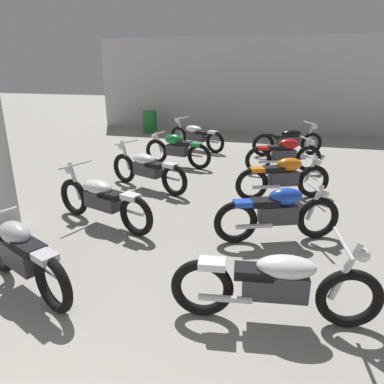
% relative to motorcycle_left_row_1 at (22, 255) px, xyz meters
% --- Properties ---
extents(back_wall, '(12.85, 0.24, 3.60)m').
position_rel_motorcycle_left_row_1_xyz_m(back_wall, '(1.41, 11.69, 1.34)').
color(back_wall, '#BCBAB7').
rests_on(back_wall, ground).
extents(motorcycle_left_row_1, '(1.84, 0.92, 0.88)m').
position_rel_motorcycle_left_row_1_xyz_m(motorcycle_left_row_1, '(0.00, 0.00, 0.00)').
color(motorcycle_left_row_1, black).
rests_on(motorcycle_left_row_1, ground).
extents(motorcycle_left_row_2, '(2.09, 0.93, 0.97)m').
position_rel_motorcycle_left_row_1_xyz_m(motorcycle_left_row_2, '(-0.02, 1.96, -0.01)').
color(motorcycle_left_row_2, black).
rests_on(motorcycle_left_row_2, ground).
extents(motorcycle_left_row_3, '(2.05, 1.01, 0.97)m').
position_rel_motorcycle_left_row_1_xyz_m(motorcycle_left_row_3, '(-0.01, 3.94, -0.01)').
color(motorcycle_left_row_3, black).
rests_on(motorcycle_left_row_3, ground).
extents(motorcycle_left_row_4, '(1.95, 0.60, 0.88)m').
position_rel_motorcycle_left_row_1_xyz_m(motorcycle_left_row_4, '(0.04, 5.91, 0.00)').
color(motorcycle_left_row_4, black).
rests_on(motorcycle_left_row_4, ground).
extents(motorcycle_left_row_5, '(2.02, 1.08, 0.97)m').
position_rel_motorcycle_left_row_1_xyz_m(motorcycle_left_row_5, '(0.02, 7.97, -0.01)').
color(motorcycle_left_row_5, black).
rests_on(motorcycle_left_row_5, ground).
extents(motorcycle_right_row_1, '(2.16, 0.70, 0.97)m').
position_rel_motorcycle_left_row_1_xyz_m(motorcycle_right_row_1, '(2.92, 0.19, -0.01)').
color(motorcycle_right_row_1, black).
rests_on(motorcycle_right_row_1, ground).
extents(motorcycle_right_row_2, '(1.86, 0.85, 0.88)m').
position_rel_motorcycle_left_row_1_xyz_m(motorcycle_right_row_2, '(2.86, 2.13, 0.00)').
color(motorcycle_right_row_2, black).
rests_on(motorcycle_right_row_2, ground).
extents(motorcycle_right_row_3, '(1.84, 0.92, 0.88)m').
position_rel_motorcycle_left_row_1_xyz_m(motorcycle_right_row_3, '(2.87, 4.05, 0.00)').
color(motorcycle_right_row_3, black).
rests_on(motorcycle_right_row_3, ground).
extents(motorcycle_right_row_4, '(1.87, 0.84, 0.88)m').
position_rel_motorcycle_left_row_1_xyz_m(motorcycle_right_row_4, '(2.81, 6.05, 0.00)').
color(motorcycle_right_row_4, black).
rests_on(motorcycle_right_row_4, ground).
extents(motorcycle_right_row_5, '(2.03, 1.05, 0.97)m').
position_rel_motorcycle_left_row_1_xyz_m(motorcycle_right_row_5, '(2.86, 7.96, -0.01)').
color(motorcycle_right_row_5, black).
rests_on(motorcycle_right_row_5, ground).
extents(oil_drum, '(0.59, 0.59, 0.85)m').
position_rel_motorcycle_left_row_1_xyz_m(oil_drum, '(-2.56, 10.54, -0.03)').
color(oil_drum, '#1E722D').
rests_on(oil_drum, ground).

